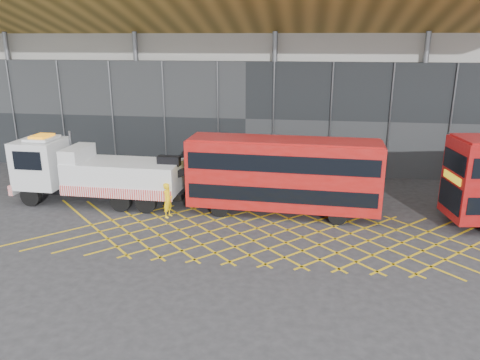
# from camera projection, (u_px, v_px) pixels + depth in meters

# --- Properties ---
(ground_plane) EXTENTS (120.00, 120.00, 0.00)m
(ground_plane) POSITION_uv_depth(u_px,v_px,m) (179.00, 230.00, 24.31)
(ground_plane) COLOR #272729
(road_markings) EXTENTS (26.36, 7.16, 0.01)m
(road_markings) POSITION_uv_depth(u_px,v_px,m) (271.00, 235.00, 23.65)
(road_markings) COLOR gold
(road_markings) RESTS_ON ground_plane
(construction_building) EXTENTS (55.00, 23.97, 18.00)m
(construction_building) POSITION_uv_depth(u_px,v_px,m) (256.00, 45.00, 38.85)
(construction_building) COLOR gray
(construction_building) RESTS_ON ground_plane
(recovery_truck) EXTENTS (11.83, 3.09, 4.12)m
(recovery_truck) POSITION_uv_depth(u_px,v_px,m) (92.00, 172.00, 27.84)
(recovery_truck) COLOR black
(recovery_truck) RESTS_ON ground_plane
(bus_towed) EXTENTS (10.71, 2.91, 4.32)m
(bus_towed) POSITION_uv_depth(u_px,v_px,m) (283.00, 173.00, 25.89)
(bus_towed) COLOR #9E0F0C
(bus_towed) RESTS_ON ground_plane
(worker) EXTENTS (0.63, 0.81, 1.96)m
(worker) POSITION_uv_depth(u_px,v_px,m) (168.00, 200.00, 25.83)
(worker) COLOR yellow
(worker) RESTS_ON ground_plane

